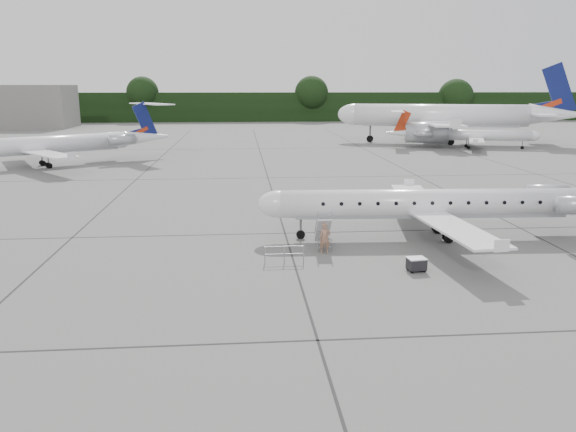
{
  "coord_description": "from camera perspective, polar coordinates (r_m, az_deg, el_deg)",
  "views": [
    {
      "loc": [
        -9.78,
        -30.07,
        9.82
      ],
      "look_at": [
        -7.07,
        2.14,
        2.3
      ],
      "focal_mm": 35.0,
      "sensor_mm": 36.0,
      "label": 1
    }
  ],
  "objects": [
    {
      "name": "passenger",
      "position": [
        33.56,
        3.78,
        -2.29
      ],
      "size": [
        0.74,
        0.54,
        1.86
      ],
      "primitive_type": "imported",
      "rotation": [
        0.0,
        0.0,
        -0.15
      ],
      "color": "#936650",
      "rests_on": "ground"
    },
    {
      "name": "baggage_cart",
      "position": [
        31.25,
        12.92,
        -4.78
      ],
      "size": [
        1.02,
        0.86,
        0.81
      ],
      "primitive_type": null,
      "rotation": [
        0.0,
        0.0,
        0.12
      ],
      "color": "black",
      "rests_on": "ground"
    },
    {
      "name": "safety_railing",
      "position": [
        31.74,
        -0.39,
        -3.98
      ],
      "size": [
        2.2,
        0.1,
        1.0
      ],
      "primitive_type": null,
      "rotation": [
        0.0,
        0.0,
        0.01
      ],
      "color": "gray",
      "rests_on": "ground"
    },
    {
      "name": "treeline",
      "position": [
        160.47,
        -1.32,
        11.02
      ],
      "size": [
        260.0,
        4.0,
        8.0
      ],
      "primitive_type": "cube",
      "color": "black",
      "rests_on": "ground"
    },
    {
      "name": "airstair",
      "position": [
        34.77,
        3.56,
        -1.6
      ],
      "size": [
        0.95,
        2.29,
        2.03
      ],
      "primitive_type": null,
      "rotation": [
        0.0,
        0.0,
        -0.04
      ],
      "color": "white",
      "rests_on": "ground"
    },
    {
      "name": "main_regional_jet",
      "position": [
        37.7,
        14.34,
        2.64
      ],
      "size": [
        26.05,
        19.29,
        6.48
      ],
      "primitive_type": null,
      "rotation": [
        0.0,
        0.0,
        -0.04
      ],
      "color": "white",
      "rests_on": "ground"
    },
    {
      "name": "bg_regional_right",
      "position": [
        95.25,
        18.35,
        8.31
      ],
      "size": [
        25.97,
        21.47,
        5.92
      ],
      "primitive_type": null,
      "rotation": [
        0.0,
        0.0,
        2.88
      ],
      "color": "white",
      "rests_on": "ground"
    },
    {
      "name": "ground",
      "position": [
        33.11,
        12.65,
        -4.48
      ],
      "size": [
        320.0,
        320.0,
        0.0
      ],
      "primitive_type": "plane",
      "color": "slate",
      "rests_on": "ground"
    },
    {
      "name": "bg_regional_left",
      "position": [
        75.35,
        -24.43,
        7.36
      ],
      "size": [
        35.74,
        33.39,
        7.62
      ],
      "primitive_type": null,
      "rotation": [
        0.0,
        0.0,
        0.58
      ],
      "color": "white",
      "rests_on": "ground"
    },
    {
      "name": "bg_narrowbody",
      "position": [
        101.92,
        15.19,
        10.91
      ],
      "size": [
        43.06,
        35.63,
        13.43
      ],
      "primitive_type": null,
      "rotation": [
        0.0,
        0.0,
        -0.26
      ],
      "color": "white",
      "rests_on": "ground"
    }
  ]
}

